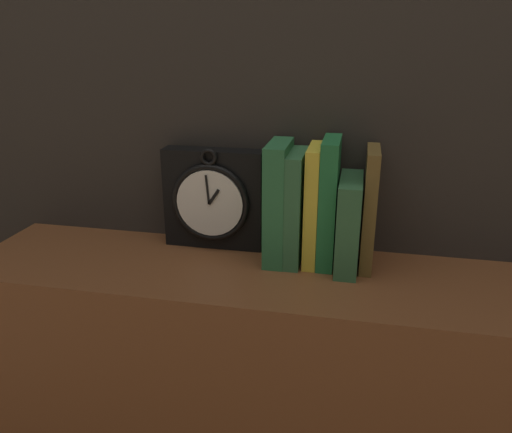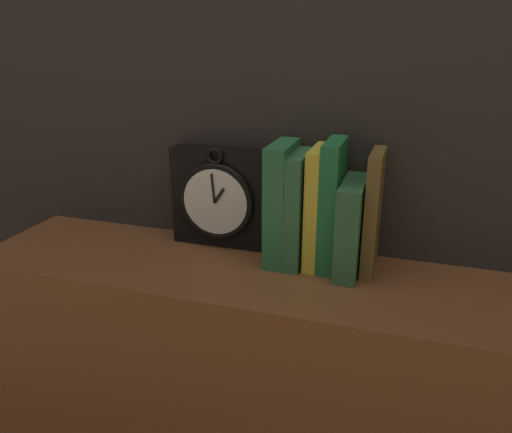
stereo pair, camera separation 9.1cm
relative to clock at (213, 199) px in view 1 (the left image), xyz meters
The scene contains 8 objects.
bookshelf 0.49m from the clock, 42.45° to the right, with size 1.13×0.28×0.73m.
clock is the anchor object (origin of this frame).
book_slot0_green 0.14m from the clock, 13.51° to the right, with size 0.04×0.13×0.23m.
book_slot1_green 0.18m from the clock, 10.75° to the right, with size 0.03×0.12×0.22m.
book_slot2_yellow 0.21m from the clock, ahead, with size 0.03×0.12×0.23m.
book_slot3_green 0.24m from the clock, ahead, with size 0.03×0.12×0.24m.
book_slot4_green 0.28m from the clock, ahead, with size 0.04×0.14×0.17m.
book_slot5_brown 0.31m from the clock, ahead, with size 0.02×0.12×0.23m.
Camera 1 is at (0.18, -0.83, 1.15)m, focal length 35.00 mm.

